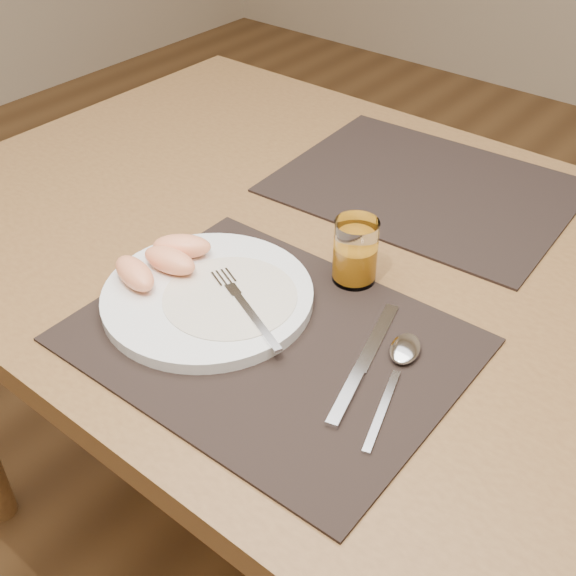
# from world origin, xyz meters

# --- Properties ---
(ground) EXTENTS (5.00, 5.00, 0.00)m
(ground) POSITION_xyz_m (0.00, 0.00, 0.00)
(ground) COLOR brown
(ground) RESTS_ON ground
(table) EXTENTS (1.40, 0.90, 0.75)m
(table) POSITION_xyz_m (0.00, 0.00, 0.67)
(table) COLOR brown
(table) RESTS_ON ground
(placemat_near) EXTENTS (0.46, 0.36, 0.00)m
(placemat_near) POSITION_xyz_m (0.02, -0.22, 0.75)
(placemat_near) COLOR black
(placemat_near) RESTS_ON table
(placemat_far) EXTENTS (0.47, 0.38, 0.00)m
(placemat_far) POSITION_xyz_m (-0.02, 0.22, 0.75)
(placemat_far) COLOR black
(placemat_far) RESTS_ON table
(plate) EXTENTS (0.27, 0.27, 0.02)m
(plate) POSITION_xyz_m (-0.08, -0.21, 0.76)
(plate) COLOR white
(plate) RESTS_ON placemat_near
(plate_dressing) EXTENTS (0.17, 0.17, 0.00)m
(plate_dressing) POSITION_xyz_m (-0.05, -0.20, 0.77)
(plate_dressing) COLOR white
(plate_dressing) RESTS_ON plate
(fork) EXTENTS (0.17, 0.08, 0.00)m
(fork) POSITION_xyz_m (-0.04, -0.20, 0.77)
(fork) COLOR silver
(fork) RESTS_ON plate
(knife) EXTENTS (0.07, 0.22, 0.01)m
(knife) POSITION_xyz_m (0.14, -0.20, 0.76)
(knife) COLOR silver
(knife) RESTS_ON placemat_near
(spoon) EXTENTS (0.08, 0.19, 0.01)m
(spoon) POSITION_xyz_m (0.17, -0.15, 0.76)
(spoon) COLOR silver
(spoon) RESTS_ON placemat_near
(juice_glass) EXTENTS (0.06, 0.06, 0.09)m
(juice_glass) POSITION_xyz_m (0.03, -0.06, 0.79)
(juice_glass) COLOR white
(juice_glass) RESTS_ON placemat_near
(grapefruit_wedges) EXTENTS (0.10, 0.15, 0.03)m
(grapefruit_wedges) POSITION_xyz_m (-0.16, -0.22, 0.79)
(grapefruit_wedges) COLOR #FF9D68
(grapefruit_wedges) RESTS_ON plate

